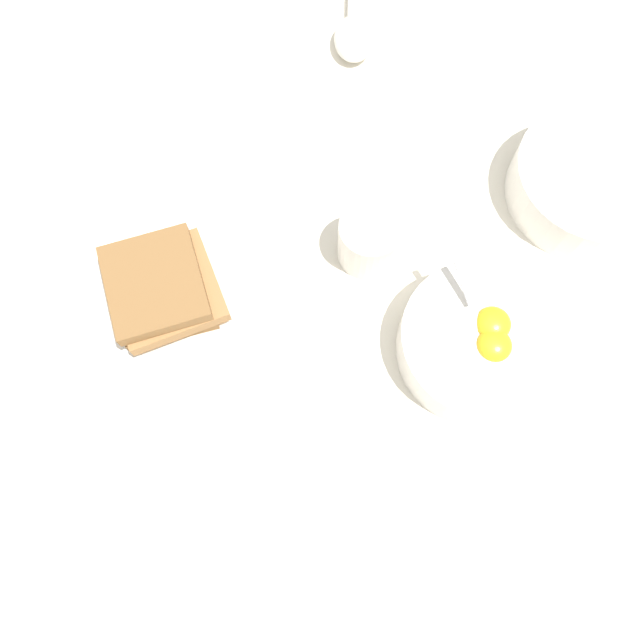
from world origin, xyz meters
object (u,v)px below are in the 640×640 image
at_px(egg_bowl, 479,343).
at_px(toast_plate, 170,300).
at_px(soup_spoon, 354,32).
at_px(toast_sandwich, 162,289).
at_px(congee_bowl, 591,181).
at_px(drinking_cup, 369,240).

bearing_deg(egg_bowl, toast_plate, 43.24).
bearing_deg(egg_bowl, soup_spoon, -21.09).
bearing_deg(toast_sandwich, soup_spoon, -67.23).
height_order(soup_spoon, congee_bowl, congee_bowl).
height_order(toast_sandwich, congee_bowl, toast_sandwich).
distance_m(toast_sandwich, congee_bowl, 0.48).
height_order(egg_bowl, toast_plate, egg_bowl).
bearing_deg(toast_plate, egg_bowl, -136.76).
relative_size(egg_bowl, toast_sandwich, 1.18).
relative_size(toast_sandwich, congee_bowl, 0.78).
distance_m(toast_plate, toast_sandwich, 0.03).
xyz_separation_m(soup_spoon, congee_bowl, (-0.33, -0.07, 0.02)).
distance_m(egg_bowl, toast_plate, 0.33).
relative_size(toast_plate, congee_bowl, 1.09).
bearing_deg(congee_bowl, toast_plate, 68.80).
xyz_separation_m(egg_bowl, toast_plate, (0.24, 0.22, -0.02)).
xyz_separation_m(toast_sandwich, drinking_cup, (-0.08, -0.21, -0.01)).
bearing_deg(toast_sandwich, toast_plate, -156.00).
relative_size(toast_sandwich, drinking_cup, 2.06).
bearing_deg(toast_plate, soup_spoon, -67.03).
xyz_separation_m(toast_plate, toast_sandwich, (0.00, 0.00, 0.03)).
height_order(toast_plate, soup_spoon, soup_spoon).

